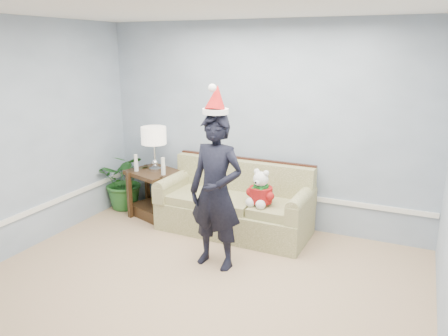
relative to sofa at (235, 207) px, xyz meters
name	(u,v)px	position (x,y,z in m)	size (l,w,h in m)	color
room_shell	(157,175)	(0.18, -2.09, 1.02)	(4.54, 5.04, 2.74)	tan
wainscot_trim	(132,209)	(-0.99, -0.91, 0.12)	(4.49, 4.99, 0.06)	white
sofa	(235,207)	(0.00, 0.00, 0.00)	(1.98, 0.88, 0.92)	olive
side_table	(155,198)	(-1.26, 0.00, -0.07)	(0.84, 0.77, 0.67)	#3B2415
table_lamp	(154,137)	(-1.26, 0.04, 0.82)	(0.35, 0.35, 0.62)	silver
candle_pair	(149,165)	(-1.26, -0.10, 0.45)	(0.51, 0.06, 0.24)	silver
houseplant	(126,180)	(-1.81, 0.08, 0.11)	(0.78, 0.67, 0.86)	#235E24
man	(216,192)	(0.18, -0.98, 0.53)	(0.62, 0.41, 1.71)	black
santa_hat	(216,100)	(0.18, -0.96, 1.51)	(0.28, 0.32, 0.32)	white
teddy_bear	(261,192)	(0.42, -0.21, 0.32)	(0.33, 0.35, 0.46)	white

